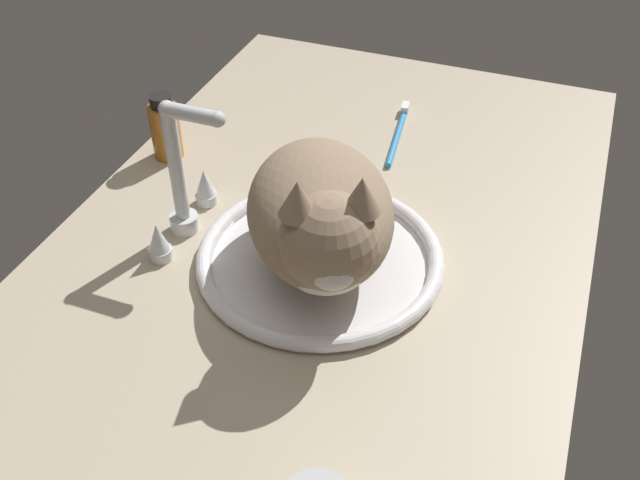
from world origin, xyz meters
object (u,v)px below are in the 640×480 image
at_px(faucet, 183,185).
at_px(toothbrush, 398,133).
at_px(sink_basin, 320,258).
at_px(cat, 322,218).
at_px(amber_bottle, 165,128).

height_order(faucet, toothbrush, faucet).
bearing_deg(faucet, sink_basin, -90.00).
height_order(cat, amber_bottle, cat).
height_order(cat, toothbrush, cat).
distance_m(faucet, amber_bottle, 0.20).
height_order(sink_basin, cat, cat).
xyz_separation_m(faucet, cat, (-0.02, -0.21, 0.02)).
xyz_separation_m(cat, amber_bottle, (0.18, 0.33, -0.05)).
bearing_deg(faucet, amber_bottle, 37.70).
height_order(sink_basin, amber_bottle, amber_bottle).
bearing_deg(toothbrush, faucet, 149.04).
bearing_deg(sink_basin, toothbrush, -1.53).
distance_m(cat, toothbrush, 0.37).
bearing_deg(faucet, cat, -96.01).
xyz_separation_m(faucet, toothbrush, (0.34, -0.21, -0.07)).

